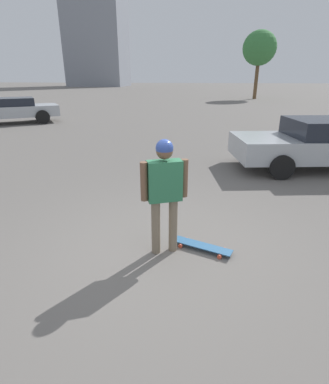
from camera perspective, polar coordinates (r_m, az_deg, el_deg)
name	(u,v)px	position (r m, az deg, el deg)	size (l,w,h in m)	color
ground_plane	(164,251)	(4.48, 0.00, -11.12)	(220.00, 220.00, 0.00)	slate
person	(164,186)	(4.02, 0.00, 1.24)	(0.36, 0.61, 1.65)	#7A6B56
skateboard	(202,246)	(4.51, 7.18, -10.17)	(0.48, 0.90, 0.07)	#336693
car_parked_near	(325,143)	(9.29, 28.29, 8.22)	(2.63, 5.03, 1.34)	#ADB2B7
car_parked_far	(11,110)	(18.41, -27.24, 13.79)	(4.22, 4.98, 1.32)	#ADB2B7
tree_distant	(259,48)	(36.30, 17.64, 24.63)	(3.51, 3.51, 6.88)	brown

